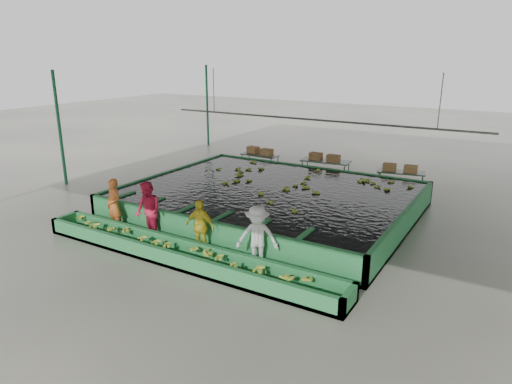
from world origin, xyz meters
The scene contains 21 objects.
ground centered at (0.00, 0.00, 0.00)m, with size 80.00×80.00×0.00m, color gray.
shed_roof centered at (0.00, 0.00, 5.00)m, with size 20.00×22.00×0.04m, color gray.
shed_posts centered at (0.00, 0.00, 2.50)m, with size 20.00×22.00×5.00m, color #1A5E39, non-canonical shape.
flotation_tank centered at (0.00, 1.50, 0.45)m, with size 10.00×8.00×0.90m, color #287B3F, non-canonical shape.
tank_water centered at (0.00, 1.50, 0.85)m, with size 9.70×7.70×0.00m, color black.
sorting_trough centered at (0.00, -3.60, 0.25)m, with size 10.00×1.00×0.50m, color #287B3F, non-canonical shape.
cableway_rail centered at (0.00, 5.00, 3.00)m, with size 0.08×0.08×14.00m, color #59605B.
rail_hanger_left centered at (-5.00, 5.00, 4.00)m, with size 0.04×0.04×2.00m, color #59605B.
rail_hanger_right centered at (5.00, 5.00, 4.00)m, with size 0.04×0.04×2.00m, color #59605B.
worker_a centered at (-3.46, -2.80, 0.88)m, with size 0.64×0.42×1.75m, color #CE6429.
worker_b centered at (-1.94, -2.80, 0.93)m, with size 0.91×0.71×1.87m, color #D01E42.
worker_c centered at (0.08, -2.80, 0.81)m, with size 0.96×0.40×1.63m, color yellow.
worker_d centered at (2.02, -2.80, 0.89)m, with size 1.16×0.66×1.79m, color beige.
packing_table_left centered at (-3.40, 6.53, 0.43)m, with size 1.89×0.75×0.86m, color #59605B, non-canonical shape.
packing_table_mid centered at (0.14, 6.41, 0.50)m, with size 2.19×0.88×1.00m, color #59605B, non-canonical shape.
packing_table_right centered at (3.51, 6.57, 0.44)m, with size 1.94×0.78×0.88m, color #59605B, non-canonical shape.
box_stack_left centered at (-3.45, 6.63, 0.86)m, with size 1.45×0.40×0.31m, color #9B6A3D, non-canonical shape.
box_stack_mid centered at (0.11, 6.34, 1.00)m, with size 1.43×0.40×0.31m, color #9B6A3D, non-canonical shape.
box_stack_right centered at (3.46, 6.51, 0.89)m, with size 1.40×0.39×0.30m, color #9B6A3D, non-canonical shape.
floating_bananas centered at (0.00, 2.30, 0.85)m, with size 9.35×6.38×0.13m, color #9DAF35, non-canonical shape.
trough_bananas centered at (0.00, -3.60, 0.40)m, with size 9.42×0.63×0.13m, color #9DAF35, non-canonical shape.
Camera 1 is at (7.85, -12.57, 5.62)m, focal length 32.00 mm.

